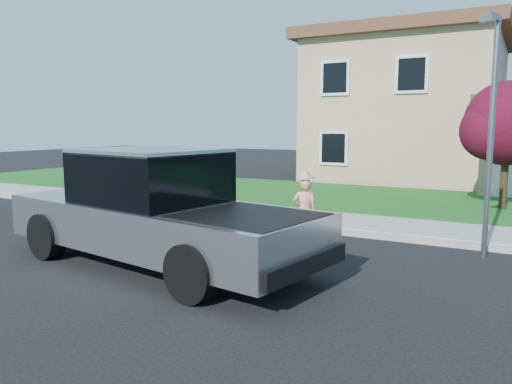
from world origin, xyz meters
TOP-DOWN VIEW (x-y plane):
  - ground at (0.00, 0.00)m, footprint 80.00×80.00m
  - curb at (1.00, 2.90)m, footprint 40.00×0.20m
  - sidewalk at (1.00, 4.00)m, footprint 40.00×2.00m
  - lawn at (1.00, 8.50)m, footprint 40.00×7.00m
  - house at (1.31, 16.38)m, footprint 14.00×11.30m
  - pickup_truck at (-0.64, -1.23)m, footprint 6.84×3.21m
  - woman at (1.12, 1.56)m, footprint 0.62×0.51m
  - ornamental_tree at (4.74, 8.25)m, footprint 2.76×2.49m
  - street_lamp at (4.63, 2.24)m, footprint 0.34×0.60m

SIDE VIEW (x-z plane):
  - ground at x=0.00m, z-range 0.00..0.00m
  - lawn at x=1.00m, z-range 0.00..0.10m
  - curb at x=1.00m, z-range 0.00..0.12m
  - sidewalk at x=1.00m, z-range 0.00..0.15m
  - woman at x=1.12m, z-range -0.04..1.56m
  - pickup_truck at x=-0.64m, z-range -0.07..2.09m
  - ornamental_tree at x=4.74m, z-range 0.63..4.42m
  - street_lamp at x=4.63m, z-range 0.32..4.93m
  - house at x=1.31m, z-range -0.26..6.59m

